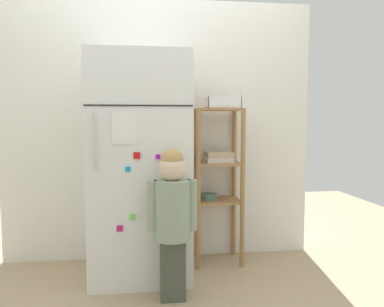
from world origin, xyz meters
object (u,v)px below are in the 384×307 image
child_standing (172,209)px  fruit_bin (224,104)px  pantry_shelf_unit (217,171)px  refrigerator (140,166)px

child_standing → fruit_bin: bearing=53.2°
pantry_shelf_unit → fruit_bin: bearing=-21.7°
refrigerator → pantry_shelf_unit: 0.63m
child_standing → pantry_shelf_unit: bearing=57.2°
pantry_shelf_unit → fruit_bin: fruit_bin is taller
refrigerator → fruit_bin: 0.81m
pantry_shelf_unit → refrigerator: bearing=-163.9°
fruit_bin → pantry_shelf_unit: bearing=158.3°
refrigerator → child_standing: bearing=-66.2°
child_standing → fruit_bin: fruit_bin is taller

